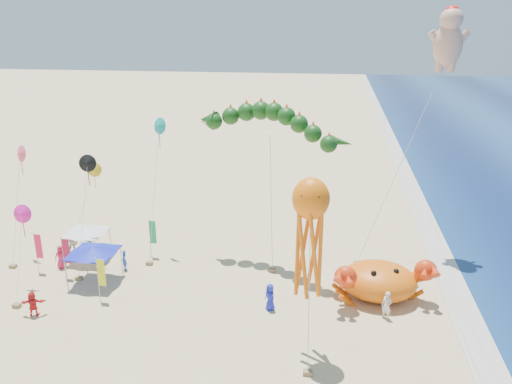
% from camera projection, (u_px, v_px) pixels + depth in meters
% --- Properties ---
extents(ground, '(320.00, 320.00, 0.00)m').
position_uv_depth(ground, '(280.00, 291.00, 34.52)').
color(ground, '#D1B784').
rests_on(ground, ground).
extents(foam_strip, '(320.00, 320.00, 0.00)m').
position_uv_depth(foam_strip, '(461.00, 306.00, 32.71)').
color(foam_strip, silver).
rests_on(foam_strip, ground).
extents(crab_inflatable, '(6.91, 5.61, 3.03)m').
position_uv_depth(crab_inflatable, '(379.00, 280.00, 33.32)').
color(crab_inflatable, '#E55F0C').
rests_on(crab_inflatable, ground).
extents(dragon_kite, '(11.65, 5.74, 11.87)m').
position_uv_depth(dragon_kite, '(268.00, 127.00, 35.49)').
color(dragon_kite, '#113C10').
rests_on(dragon_kite, ground).
extents(cherub_kite, '(7.03, 5.71, 18.85)m').
position_uv_depth(cherub_kite, '(449.00, 38.00, 36.53)').
color(cherub_kite, '#DCA186').
rests_on(cherub_kite, ground).
extents(octopus_kite, '(1.95, 3.24, 10.21)m').
position_uv_depth(octopus_kite, '(310.00, 228.00, 26.03)').
color(octopus_kite, orange).
rests_on(octopus_kite, ground).
extents(canopy_blue, '(3.35, 3.35, 2.71)m').
position_uv_depth(canopy_blue, '(93.00, 250.00, 35.13)').
color(canopy_blue, gray).
rests_on(canopy_blue, ground).
extents(canopy_white, '(3.07, 3.07, 2.71)m').
position_uv_depth(canopy_white, '(86.00, 230.00, 38.50)').
color(canopy_white, gray).
rests_on(canopy_white, ground).
extents(feather_flags, '(7.92, 7.01, 3.20)m').
position_uv_depth(feather_flags, '(90.00, 251.00, 36.03)').
color(feather_flags, gray).
rests_on(feather_flags, ground).
extents(beachgoers, '(25.10, 10.93, 1.88)m').
position_uv_depth(beachgoers, '(119.00, 268.00, 35.95)').
color(beachgoers, '#2027C0').
rests_on(beachgoers, ground).
extents(small_kites, '(11.70, 13.79, 10.87)m').
position_uv_depth(small_kites, '(78.00, 175.00, 38.01)').
color(small_kites, black).
rests_on(small_kites, ground).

